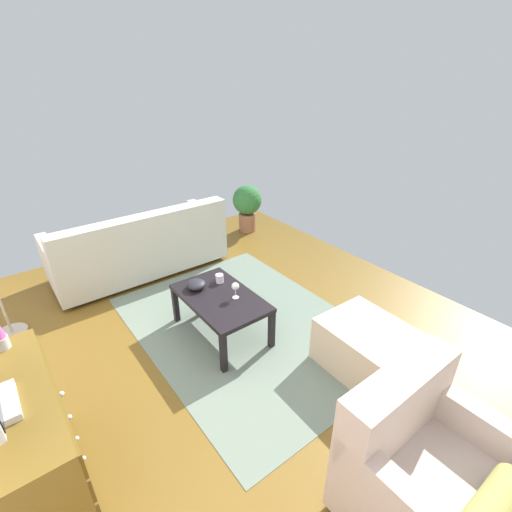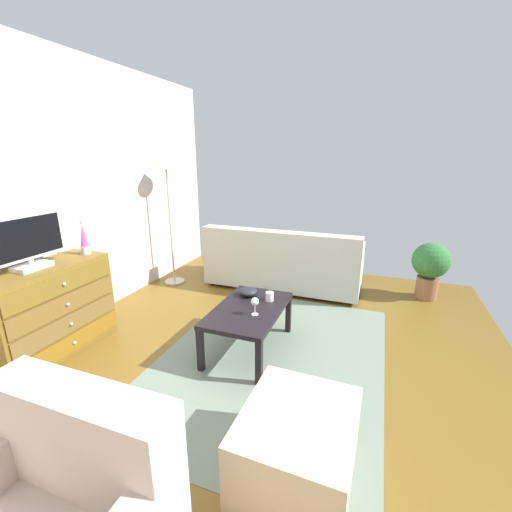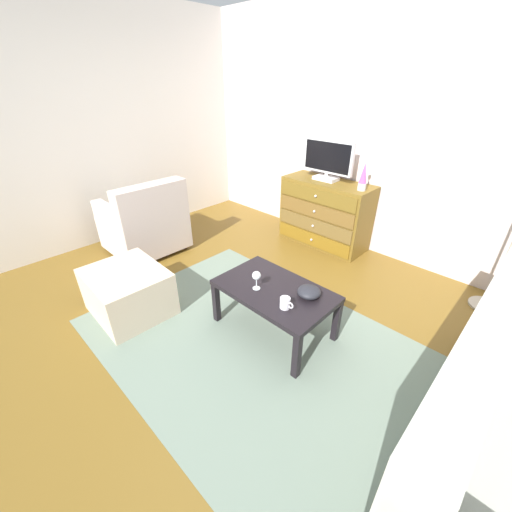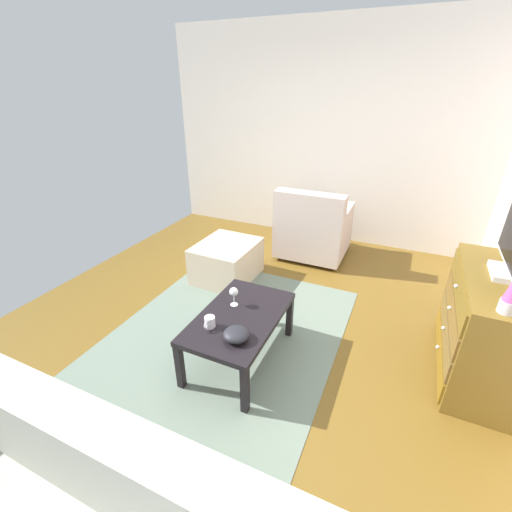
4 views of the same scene
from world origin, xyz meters
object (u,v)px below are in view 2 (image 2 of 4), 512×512
Objects in this scene: coffee_table at (249,313)px; ottoman at (297,445)px; standing_lamp at (167,174)px; bowl_decorative at (248,292)px; wine_glass at (255,302)px; couch_large at (283,264)px; mug at (270,296)px; lava_lamp at (84,239)px; potted_plant at (430,265)px; dresser at (49,310)px; tv at (27,241)px.

coffee_table reaches higher than ottoman.
bowl_decorative is at bearing -122.73° from standing_lamp.
wine_glass is 1.75m from couch_large.
wine_glass is at bearing 174.80° from mug.
couch_large is (1.61, 0.13, -0.04)m from coffee_table.
couch_large reaches higher than ottoman.
bowl_decorative is (0.44, -1.53, -0.50)m from lava_lamp.
lava_lamp is 2.10× the size of wine_glass.
bowl_decorative reaches higher than ottoman.
bowl_decorative is 2.41m from potted_plant.
ottoman is at bearing -134.80° from standing_lamp.
standing_lamp reaches higher than couch_large.
bowl_decorative is 2.09m from standing_lamp.
bowl_decorative is at bearing 29.85° from wine_glass.
mug reaches higher than bowl_decorative.
wine_glass reaches higher than ottoman.
bowl_decorative is 0.26× the size of ottoman.
ottoman is at bearing -101.04° from dresser.
tv reaches higher than wine_glass.
lava_lamp reaches higher than bowl_decorative.
mug is at bearing -99.54° from bowl_decorative.
lava_lamp reaches higher than mug.
dresser is 1.52× the size of potted_plant.
lava_lamp is (0.45, -0.04, 0.55)m from dresser.
coffee_table is 2.34m from standing_lamp.
tv is (-0.05, 0.02, 0.65)m from dresser.
ottoman is at bearing -148.55° from bowl_decorative.
tv is 0.89× the size of potted_plant.
coffee_table is (0.69, -1.70, -0.69)m from tv.
dresser is at bearing 178.51° from standing_lamp.
tv is 2.89m from couch_large.
mug is at bearing -5.20° from wine_glass.
lava_lamp reaches higher than dresser.
standing_lamp is (1.42, -0.01, 0.54)m from lava_lamp.
coffee_table is at bearing 33.26° from ottoman.
mug is 2.27m from potted_plant.
tv is 1.96m from coffee_table.
standing_lamp is (0.98, 1.53, 1.04)m from bowl_decorative.
lava_lamp is at bearing 68.77° from ottoman.
dresser is at bearing 126.81° from potted_plant.
ottoman is (-0.92, -2.36, -0.75)m from lava_lamp.
coffee_table is 1.34× the size of ottoman.
standing_lamp reaches higher than wine_glass.
wine_glass is at bearing -150.15° from bowl_decorative.
lava_lamp is 2.89× the size of mug.
couch_large is (2.25, -1.55, -0.08)m from dresser.
wine_glass is 1.38× the size of mug.
potted_plant is (1.87, -1.68, 0.06)m from coffee_table.
lava_lamp is 0.35× the size of coffee_table.
ottoman is 0.97× the size of potted_plant.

